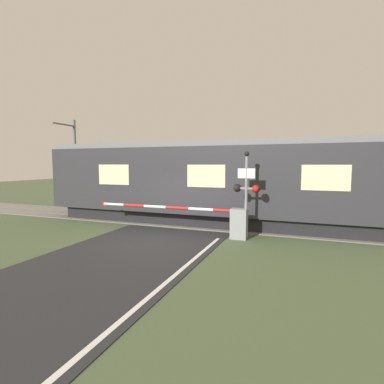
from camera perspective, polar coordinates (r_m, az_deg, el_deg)
The scene contains 6 objects.
ground_plane at distance 11.15m, azimuth -7.00°, elevation -9.11°, with size 80.00×80.00×0.00m, color #475638.
track_bed at distance 14.50m, azimuth -0.00°, elevation -5.59°, with size 36.00×3.20×0.13m.
train at distance 13.88m, azimuth 4.62°, elevation 1.83°, with size 16.50×3.05×3.77m.
crossing_barrier at distance 11.42m, azimuth 6.02°, elevation -5.36°, with size 6.40×0.44×1.13m.
signal_post at distance 11.12m, azimuth 10.29°, elevation 0.51°, with size 0.99×0.26×3.24m.
catenary_pole at distance 21.33m, azimuth -21.44°, elevation 5.50°, with size 0.20×1.90×5.65m.
Camera 1 is at (5.07, -9.53, 2.78)m, focal length 28.00 mm.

